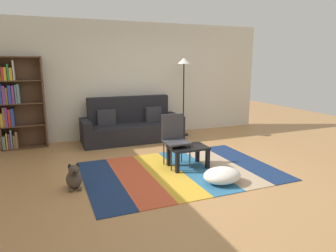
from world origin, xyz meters
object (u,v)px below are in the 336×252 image
object	(u,v)px
bookshelf	(15,103)
standing_lamp	(184,71)
coffee_table	(188,151)
tv_remote	(181,146)
couch	(132,126)
dog	(74,178)
folding_chair	(175,136)
pouf	(222,175)

from	to	relation	value
bookshelf	standing_lamp	distance (m)	3.75
coffee_table	standing_lamp	xyz separation A→B (m)	(0.93, 2.17, 1.27)
bookshelf	tv_remote	distance (m)	3.59
couch	bookshelf	size ratio (longest dim) A/B	1.19
couch	standing_lamp	xyz separation A→B (m)	(1.32, 0.04, 1.23)
bookshelf	dog	xyz separation A→B (m)	(0.87, -2.59, -0.79)
couch	tv_remote	distance (m)	2.10
tv_remote	coffee_table	bearing A→B (deg)	-35.85
coffee_table	folding_chair	world-z (taller)	folding_chair
bookshelf	pouf	distance (m)	4.44
dog	standing_lamp	distance (m)	3.93
dog	folding_chair	bearing A→B (deg)	12.16
dog	tv_remote	size ratio (longest dim) A/B	2.65
tv_remote	folding_chair	size ratio (longest dim) A/B	0.17
pouf	folding_chair	world-z (taller)	folding_chair
standing_lamp	folding_chair	size ratio (longest dim) A/B	2.09
pouf	standing_lamp	distance (m)	3.41
standing_lamp	folding_chair	distance (m)	2.49
coffee_table	pouf	bearing A→B (deg)	-78.91
folding_chair	dog	bearing A→B (deg)	-144.67
pouf	folding_chair	distance (m)	1.15
standing_lamp	coffee_table	bearing A→B (deg)	-113.21
dog	standing_lamp	xyz separation A→B (m)	(2.82, 2.35, 1.41)
standing_lamp	tv_remote	distance (m)	2.64
folding_chair	couch	bearing A→B (deg)	119.87
dog	standing_lamp	world-z (taller)	standing_lamp
bookshelf	coffee_table	xyz separation A→B (m)	(2.76, -2.41, -0.65)
bookshelf	standing_lamp	bearing A→B (deg)	-3.77
couch	bookshelf	bearing A→B (deg)	173.17
dog	standing_lamp	bearing A→B (deg)	39.77
coffee_table	tv_remote	size ratio (longest dim) A/B	4.28
couch	standing_lamp	world-z (taller)	standing_lamp
folding_chair	standing_lamp	bearing A→B (deg)	84.19
tv_remote	folding_chair	xyz separation A→B (m)	(-0.05, 0.14, 0.15)
coffee_table	standing_lamp	distance (m)	2.68
pouf	dog	world-z (taller)	dog
dog	couch	bearing A→B (deg)	57.00
tv_remote	folding_chair	world-z (taller)	folding_chair
bookshelf	dog	distance (m)	2.85
coffee_table	pouf	size ratio (longest dim) A/B	1.10
dog	folding_chair	distance (m)	1.81
bookshelf	folding_chair	size ratio (longest dim) A/B	2.10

